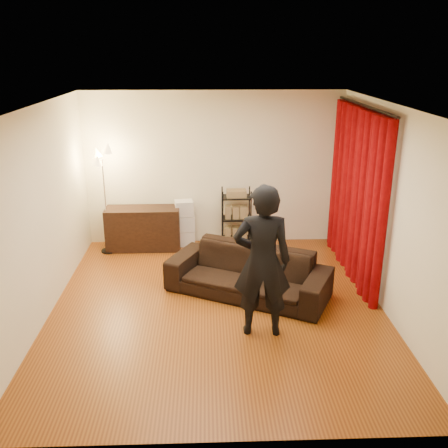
{
  "coord_description": "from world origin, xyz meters",
  "views": [
    {
      "loc": [
        -0.13,
        -6.08,
        3.36
      ],
      "look_at": [
        0.1,
        0.3,
        1.1
      ],
      "focal_mm": 40.0,
      "sensor_mm": 36.0,
      "label": 1
    }
  ],
  "objects_px": {
    "media_cabinet": "(143,228)",
    "floor_lamp": "(105,201)",
    "sofa": "(248,273)",
    "storage_boxes": "(185,223)",
    "person": "(262,262)",
    "wire_shelf": "(236,218)"
  },
  "relations": [
    {
      "from": "sofa",
      "to": "media_cabinet",
      "type": "bearing_deg",
      "value": 159.76
    },
    {
      "from": "sofa",
      "to": "floor_lamp",
      "type": "bearing_deg",
      "value": 170.37
    },
    {
      "from": "floor_lamp",
      "to": "sofa",
      "type": "bearing_deg",
      "value": -36.24
    },
    {
      "from": "wire_shelf",
      "to": "storage_boxes",
      "type": "bearing_deg",
      "value": 148.55
    },
    {
      "from": "media_cabinet",
      "to": "wire_shelf",
      "type": "relative_size",
      "value": 1.2
    },
    {
      "from": "media_cabinet",
      "to": "storage_boxes",
      "type": "bearing_deg",
      "value": 10.47
    },
    {
      "from": "person",
      "to": "wire_shelf",
      "type": "bearing_deg",
      "value": -84.79
    },
    {
      "from": "sofa",
      "to": "media_cabinet",
      "type": "xyz_separation_m",
      "value": [
        -1.69,
        1.8,
        0.04
      ]
    },
    {
      "from": "media_cabinet",
      "to": "wire_shelf",
      "type": "bearing_deg",
      "value": 0.76
    },
    {
      "from": "person",
      "to": "floor_lamp",
      "type": "bearing_deg",
      "value": -46.31
    },
    {
      "from": "media_cabinet",
      "to": "person",
      "type": "bearing_deg",
      "value": -58.29
    },
    {
      "from": "person",
      "to": "floor_lamp",
      "type": "xyz_separation_m",
      "value": [
        -2.37,
        2.7,
        -0.04
      ]
    },
    {
      "from": "storage_boxes",
      "to": "wire_shelf",
      "type": "height_order",
      "value": "wire_shelf"
    },
    {
      "from": "storage_boxes",
      "to": "wire_shelf",
      "type": "relative_size",
      "value": 0.78
    },
    {
      "from": "sofa",
      "to": "floor_lamp",
      "type": "xyz_separation_m",
      "value": [
        -2.29,
        1.68,
        0.58
      ]
    },
    {
      "from": "storage_boxes",
      "to": "floor_lamp",
      "type": "bearing_deg",
      "value": -168.75
    },
    {
      "from": "sofa",
      "to": "storage_boxes",
      "type": "height_order",
      "value": "storage_boxes"
    },
    {
      "from": "media_cabinet",
      "to": "floor_lamp",
      "type": "height_order",
      "value": "floor_lamp"
    },
    {
      "from": "person",
      "to": "storage_boxes",
      "type": "bearing_deg",
      "value": -68.05
    },
    {
      "from": "media_cabinet",
      "to": "storage_boxes",
      "type": "distance_m",
      "value": 0.73
    },
    {
      "from": "sofa",
      "to": "wire_shelf",
      "type": "height_order",
      "value": "wire_shelf"
    },
    {
      "from": "media_cabinet",
      "to": "floor_lamp",
      "type": "distance_m",
      "value": 0.82
    }
  ]
}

